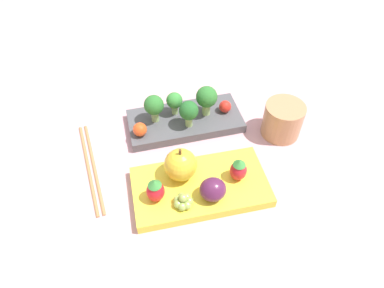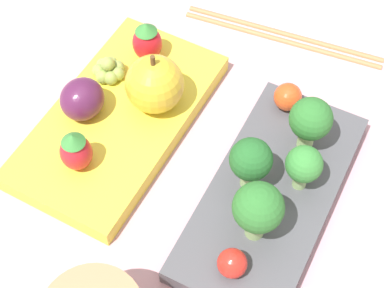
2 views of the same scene
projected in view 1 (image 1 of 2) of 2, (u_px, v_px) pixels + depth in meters
name	position (u px, v px, depth m)	size (l,w,h in m)	color
ground_plane	(191.00, 153.00, 0.63)	(4.00, 4.00, 0.00)	#C6939E
bento_box_savoury	(185.00, 121.00, 0.67)	(0.23, 0.13, 0.02)	#4C4C51
bento_box_fruit	(200.00, 187.00, 0.56)	(0.23, 0.14, 0.02)	yellow
broccoli_floret_0	(154.00, 106.00, 0.63)	(0.04, 0.04, 0.06)	#93B770
broccoli_floret_1	(207.00, 98.00, 0.64)	(0.04, 0.04, 0.06)	#93B770
broccoli_floret_2	(174.00, 101.00, 0.65)	(0.03, 0.03, 0.05)	#93B770
broccoli_floret_3	(189.00, 111.00, 0.62)	(0.04, 0.04, 0.05)	#93B770
cherry_tomato_0	(140.00, 129.00, 0.62)	(0.03, 0.03, 0.03)	#DB4C1E
cherry_tomato_1	(225.00, 106.00, 0.67)	(0.02, 0.02, 0.02)	red
apple	(181.00, 165.00, 0.55)	(0.05, 0.05, 0.06)	gold
strawberry_0	(155.00, 190.00, 0.52)	(0.03, 0.03, 0.04)	red
strawberry_1	(238.00, 170.00, 0.55)	(0.03, 0.03, 0.04)	red
plum	(213.00, 189.00, 0.53)	(0.04, 0.04, 0.04)	#511E42
grape_cluster	(183.00, 201.00, 0.52)	(0.03, 0.03, 0.02)	#8EA84C
drinking_cup	(283.00, 120.00, 0.64)	(0.07, 0.07, 0.07)	tan
chopsticks_pair	(91.00, 166.00, 0.60)	(0.07, 0.21, 0.01)	#A37547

